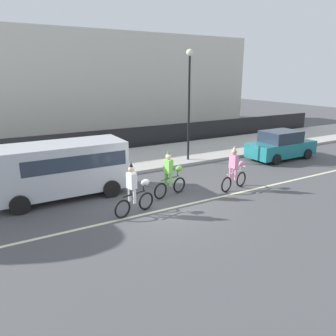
{
  "coord_description": "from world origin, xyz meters",
  "views": [
    {
      "loc": [
        -5.46,
        -10.16,
        4.79
      ],
      "look_at": [
        1.06,
        1.2,
        1.0
      ],
      "focal_mm": 35.0,
      "sensor_mm": 36.0,
      "label": 1
    }
  ],
  "objects_px": {
    "parade_cyclist_lime": "(170,176)",
    "parked_car_teal": "(281,146)",
    "parade_cyclist_pink": "(235,170)",
    "parked_van_silver": "(62,166)",
    "street_lamp_post": "(189,89)",
    "parade_cyclist_zebra": "(135,191)"
  },
  "relations": [
    {
      "from": "street_lamp_post",
      "to": "parked_van_silver",
      "type": "bearing_deg",
      "value": -164.55
    },
    {
      "from": "parked_van_silver",
      "to": "parked_car_teal",
      "type": "distance_m",
      "value": 12.35
    },
    {
      "from": "parade_cyclist_lime",
      "to": "parked_van_silver",
      "type": "bearing_deg",
      "value": 151.13
    },
    {
      "from": "parade_cyclist_pink",
      "to": "parked_car_teal",
      "type": "bearing_deg",
      "value": 25.03
    },
    {
      "from": "parade_cyclist_lime",
      "to": "parked_car_teal",
      "type": "bearing_deg",
      "value": 13.32
    },
    {
      "from": "parade_cyclist_zebra",
      "to": "street_lamp_post",
      "type": "xyz_separation_m",
      "value": [
        5.5,
        4.99,
        3.15
      ]
    },
    {
      "from": "parade_cyclist_lime",
      "to": "street_lamp_post",
      "type": "bearing_deg",
      "value": 49.14
    },
    {
      "from": "parade_cyclist_pink",
      "to": "street_lamp_post",
      "type": "xyz_separation_m",
      "value": [
        0.76,
        4.76,
        3.15
      ]
    },
    {
      "from": "parade_cyclist_zebra",
      "to": "parked_van_silver",
      "type": "xyz_separation_m",
      "value": [
        -1.76,
        2.98,
        0.44
      ]
    },
    {
      "from": "parade_cyclist_pink",
      "to": "parked_van_silver",
      "type": "distance_m",
      "value": 7.07
    },
    {
      "from": "parade_cyclist_pink",
      "to": "street_lamp_post",
      "type": "relative_size",
      "value": 0.33
    },
    {
      "from": "parade_cyclist_pink",
      "to": "street_lamp_post",
      "type": "distance_m",
      "value": 5.76
    },
    {
      "from": "parade_cyclist_zebra",
      "to": "parade_cyclist_lime",
      "type": "bearing_deg",
      "value": 24.81
    },
    {
      "from": "parked_van_silver",
      "to": "parade_cyclist_lime",
      "type": "bearing_deg",
      "value": -28.87
    },
    {
      "from": "parked_van_silver",
      "to": "parked_car_teal",
      "type": "relative_size",
      "value": 1.22
    },
    {
      "from": "parade_cyclist_lime",
      "to": "parked_car_teal",
      "type": "relative_size",
      "value": 0.47
    },
    {
      "from": "parade_cyclist_pink",
      "to": "parked_car_teal",
      "type": "relative_size",
      "value": 0.47
    },
    {
      "from": "parade_cyclist_lime",
      "to": "street_lamp_post",
      "type": "height_order",
      "value": "street_lamp_post"
    },
    {
      "from": "parade_cyclist_pink",
      "to": "parked_car_teal",
      "type": "distance_m",
      "value": 6.44
    },
    {
      "from": "parade_cyclist_pink",
      "to": "parade_cyclist_lime",
      "type": "bearing_deg",
      "value": 165.97
    },
    {
      "from": "parade_cyclist_zebra",
      "to": "street_lamp_post",
      "type": "distance_m",
      "value": 8.07
    },
    {
      "from": "parked_car_teal",
      "to": "street_lamp_post",
      "type": "height_order",
      "value": "street_lamp_post"
    }
  ]
}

